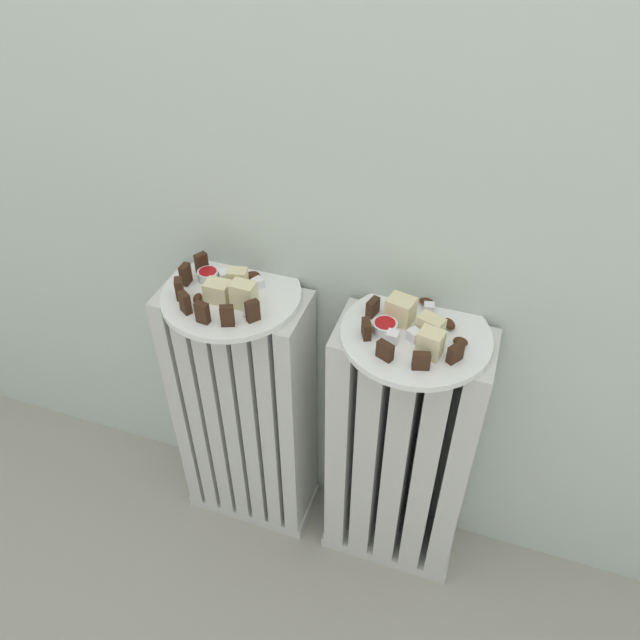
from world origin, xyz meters
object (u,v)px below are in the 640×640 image
Objects in this scene: jam_bowl_right at (385,326)px; fork at (249,298)px; jam_bowl_left at (208,275)px; radiator_right at (400,456)px; plate_right at (416,335)px; radiator_left at (246,415)px; plate_left at (231,295)px.

jam_bowl_right is 0.27m from fork.
jam_bowl_left is 0.45× the size of fork.
jam_bowl_right is (-0.05, -0.01, 0.36)m from radiator_right.
radiator_left is at bearing 180.00° from plate_right.
plate_left is at bearing 180.00° from plate_right.
plate_right is at bearing 14.47° from jam_bowl_right.
radiator_left is 0.48m from jam_bowl_right.
radiator_right is 0.37m from jam_bowl_right.
jam_bowl_right is (0.31, -0.01, 0.36)m from radiator_left.
jam_bowl_left is 0.93× the size of jam_bowl_right.
radiator_right is 0.48m from fork.
jam_bowl_left is (-0.06, 0.03, 0.02)m from plate_left.
plate_left reaches higher than radiator_left.
radiator_left is at bearing -180.00° from radiator_right.
plate_left is at bearing -23.05° from jam_bowl_left.
radiator_left is 0.36m from fork.
plate_left is at bearing 177.37° from jam_bowl_right.
radiator_left is 0.35m from plate_left.
plate_left is at bearing 170.32° from fork.
plate_right is 6.44× the size of jam_bowl_left.
plate_right is at bearing 0.00° from plate_left.
radiator_right is at bearing 0.00° from radiator_left.
radiator_right is 2.48× the size of plate_right.
plate_right is at bearing -90.00° from radiator_right.
plate_right is (0.00, -0.00, 0.35)m from radiator_right.
radiator_left is 2.48× the size of plate_right.
plate_left is (-0.36, -0.00, 0.35)m from radiator_right.
plate_right is at bearing -3.51° from jam_bowl_left.
radiator_right is 2.48× the size of plate_left.
radiator_right is 14.83× the size of jam_bowl_right.
jam_bowl_left is at bearing 173.80° from jam_bowl_right.
radiator_left is 14.83× the size of jam_bowl_right.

